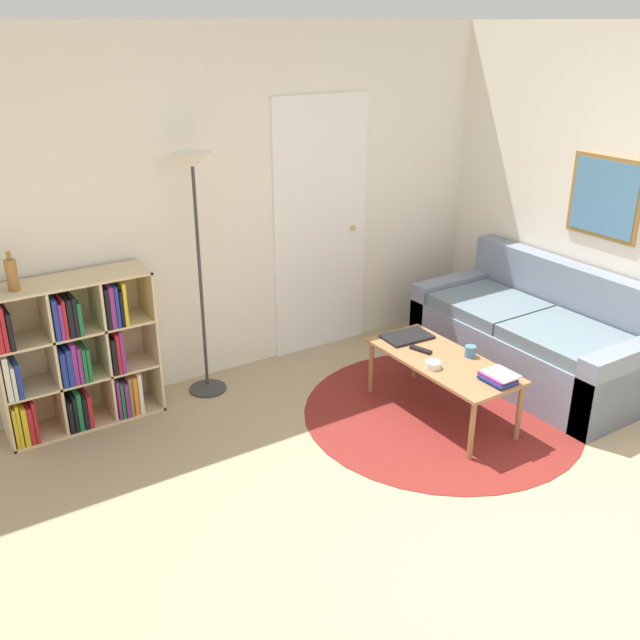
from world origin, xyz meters
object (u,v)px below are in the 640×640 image
laptop (407,337)px  bowl (433,365)px  bookshelf (73,357)px  floor_lamp (195,206)px  couch (536,339)px  cup (470,351)px  coffee_table (442,364)px  bottle_middle (12,274)px

laptop → bowl: size_ratio=3.50×
bookshelf → floor_lamp: size_ratio=0.59×
couch → cup: (-0.87, -0.17, 0.19)m
coffee_table → laptop: bearing=87.9°
coffee_table → cup: cup is taller
laptop → cup: cup is taller
couch → bottle_middle: (-3.51, 1.16, 0.86)m
cup → coffee_table: bearing=157.8°
bookshelf → coffee_table: (2.16, -1.28, -0.10)m
couch → cup: bearing=-169.3°
laptop → bowl: 0.50m
bottle_middle → cup: bearing=-26.7°
floor_lamp → laptop: 1.78m
coffee_table → bowl: bowl is taller
bowl → coffee_table: bearing=24.6°
laptop → couch: bearing=-16.8°
bowl → cup: size_ratio=1.32×
coffee_table → bowl: bearing=-155.4°
floor_lamp → bowl: size_ratio=17.12×
couch → bowl: (-1.21, -0.16, 0.17)m
floor_lamp → bowl: 1.94m
bookshelf → couch: bearing=-20.2°
bookshelf → floor_lamp: (0.93, -0.04, 0.92)m
bottle_middle → bowl: bearing=-29.9°
laptop → cup: size_ratio=4.62×
bowl → bookshelf: bearing=146.2°
cup → bottle_middle: size_ratio=0.32×
bookshelf → laptop: 2.35m
coffee_table → bowl: (-0.15, -0.07, 0.07)m
coffee_table → laptop: laptop is taller
bookshelf → bottle_middle: 0.72m
cup → laptop: bearing=109.3°
bookshelf → coffee_table: bearing=-30.6°
bookshelf → couch: (3.22, -1.19, -0.21)m
coffee_table → bookshelf: bearing=149.4°
floor_lamp → cup: bearing=-42.9°
floor_lamp → bottle_middle: (-1.23, 0.02, -0.27)m
bookshelf → couch: bookshelf is taller
floor_lamp → laptop: (1.24, -0.83, -0.97)m
floor_lamp → coffee_table: (1.23, -1.24, -1.03)m
bookshelf → laptop: bearing=-21.8°
coffee_table → bottle_middle: bearing=153.0°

